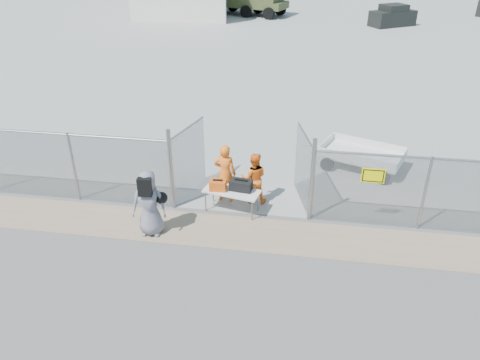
% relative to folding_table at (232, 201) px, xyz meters
% --- Properties ---
extents(ground, '(160.00, 160.00, 0.00)m').
position_rel_folding_table_xyz_m(ground, '(0.25, -2.08, -0.34)').
color(ground, '#555454').
extents(tarmac_inside, '(160.00, 80.00, 0.01)m').
position_rel_folding_table_xyz_m(tarmac_inside, '(0.25, 39.92, -0.34)').
color(tarmac_inside, '#959593').
rests_on(tarmac_inside, ground).
extents(dirt_strip, '(44.00, 1.60, 0.01)m').
position_rel_folding_table_xyz_m(dirt_strip, '(0.25, -1.08, -0.34)').
color(dirt_strip, '#967D62').
rests_on(dirt_strip, ground).
extents(chain_link_fence, '(40.00, 0.20, 2.20)m').
position_rel_folding_table_xyz_m(chain_link_fence, '(0.25, -0.08, 0.76)').
color(chain_link_fence, gray).
rests_on(chain_link_fence, ground).
extents(folding_table, '(1.72, 1.00, 0.69)m').
position_rel_folding_table_xyz_m(folding_table, '(0.00, 0.00, 0.00)').
color(folding_table, silver).
rests_on(folding_table, ground).
extents(orange_bag, '(0.48, 0.34, 0.29)m').
position_rel_folding_table_xyz_m(orange_bag, '(-0.40, -0.01, 0.49)').
color(orange_bag, orange).
rests_on(orange_bag, folding_table).
extents(black_duffel, '(0.67, 0.45, 0.30)m').
position_rel_folding_table_xyz_m(black_duffel, '(0.26, 0.09, 0.49)').
color(black_duffel, black).
rests_on(black_duffel, folding_table).
extents(security_worker_left, '(0.72, 0.51, 1.85)m').
position_rel_folding_table_xyz_m(security_worker_left, '(-0.30, 0.58, 0.58)').
color(security_worker_left, orange).
rests_on(security_worker_left, ground).
extents(security_worker_right, '(0.85, 0.70, 1.61)m').
position_rel_folding_table_xyz_m(security_worker_right, '(0.56, 0.64, 0.46)').
color(security_worker_right, orange).
rests_on(security_worker_right, ground).
extents(visitor, '(0.96, 0.67, 1.88)m').
position_rel_folding_table_xyz_m(visitor, '(-1.97, -1.44, 0.59)').
color(visitor, slate).
rests_on(visitor, ground).
extents(utility_trailer, '(3.89, 2.94, 0.84)m').
position_rel_folding_table_xyz_m(utility_trailer, '(3.93, 3.43, 0.08)').
color(utility_trailer, silver).
rests_on(utility_trailer, ground).
extents(parked_vehicle_near, '(4.02, 3.44, 1.68)m').
position_rel_folding_table_xyz_m(parked_vehicle_near, '(8.19, 30.20, 0.49)').
color(parked_vehicle_near, black).
rests_on(parked_vehicle_near, ground).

